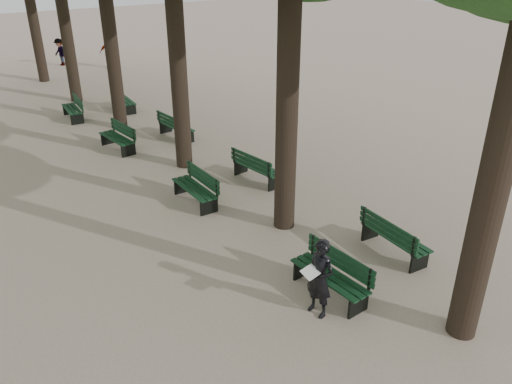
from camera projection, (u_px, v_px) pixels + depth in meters
ground at (325, 308)px, 9.78m from camera, size 120.00×120.00×0.00m
bench_left_0 at (329, 283)px, 10.05m from camera, size 0.57×1.80×0.92m
bench_left_1 at (195, 194)px, 13.77m from camera, size 0.68×1.83×0.92m
bench_left_2 at (118, 143)px, 17.49m from camera, size 0.66×1.83×0.92m
bench_left_3 at (73, 113)px, 20.72m from camera, size 0.81×1.86×0.92m
bench_right_0 at (394, 243)px, 11.43m from camera, size 0.80×1.86×0.92m
bench_right_1 at (258, 173)px, 15.09m from camera, size 0.69×1.84×0.92m
bench_right_2 at (176, 131)px, 18.63m from camera, size 0.63×1.82×0.92m
bench_right_3 at (125, 104)px, 21.92m from camera, size 0.80×1.86×0.92m
man_with_map at (320, 278)px, 9.29m from camera, size 0.63×0.67×1.61m
pedestrian_b at (60, 52)px, 30.44m from camera, size 0.53×1.08×1.61m
pedestrian_c at (109, 53)px, 29.79m from camera, size 1.09×0.73×1.76m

